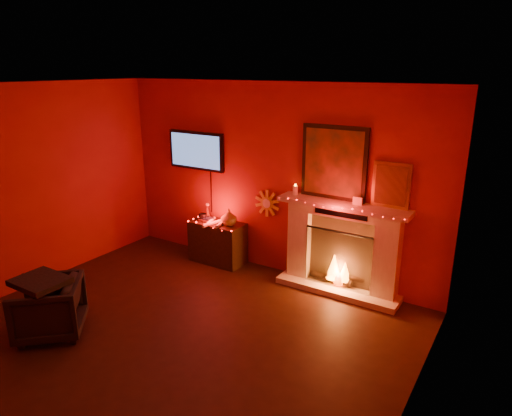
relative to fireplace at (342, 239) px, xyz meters
The scene contains 6 objects.
room 2.72m from the fireplace, 115.53° to the right, with size 5.00×5.00×5.00m.
fireplace is the anchor object (origin of this frame).
tv 2.61m from the fireplace, behind, with size 1.00×0.07×1.24m.
sunburst_clock 1.23m from the fireplace, behind, with size 0.40×0.03×0.40m.
console_table 1.96m from the fireplace, behind, with size 0.83×0.52×0.88m.
armchair 3.61m from the fireplace, 130.56° to the right, with size 0.68×0.70×0.64m, color black.
Camera 1 is at (3.15, -2.92, 2.88)m, focal length 32.00 mm.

